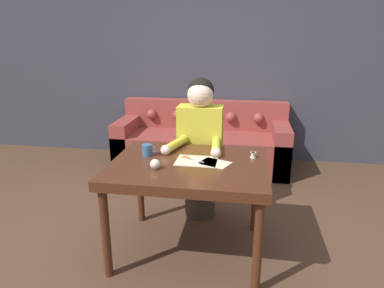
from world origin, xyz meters
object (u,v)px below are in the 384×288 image
Objects in this scene: thread_spool at (253,155)px; dining_table at (189,173)px; scissors at (188,158)px; couch at (202,143)px; person at (200,147)px; mug at (147,150)px; pin_cushion at (155,165)px.

dining_table is at bearing -158.80° from thread_spool.
dining_table is 0.12m from scissors.
couch is 1.37m from person.
person is at bearing 139.17° from thread_spool.
thread_spool reaches higher than scissors.
person is at bearing 87.50° from scissors.
person is 0.60m from mug.
mug is 0.80m from thread_spool.
pin_cushion is at bearing -127.83° from scissors.
person reaches higher than mug.
dining_table is 0.37m from mug.
thread_spool is at bearing 27.08° from pin_cushion.
dining_table is 5.81× the size of scissors.
thread_spool is at bearing -40.83° from person.
scissors is 0.49m from thread_spool.
mug is at bearing 177.13° from scissors.
mug is (-0.34, 0.10, 0.12)m from dining_table.
mug is at bearing -174.13° from thread_spool.
couch is 10.96× the size of scissors.
dining_table is at bearing -90.28° from person.
scissors reaches higher than dining_table.
mug reaches higher than scissors.
couch is 18.95× the size of mug.
scissors is at bearing 52.17° from pin_cushion.
couch is 47.58× the size of thread_spool.
couch is at bearing 94.47° from dining_table.
person is 6.56× the size of scissors.
couch is 1.86m from scissors.
thread_spool is at bearing 11.58° from scissors.
dining_table is 15.88× the size of pin_cushion.
scissors is at bearing 103.09° from dining_table.
pin_cushion is (-0.19, -0.24, 0.03)m from scissors.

